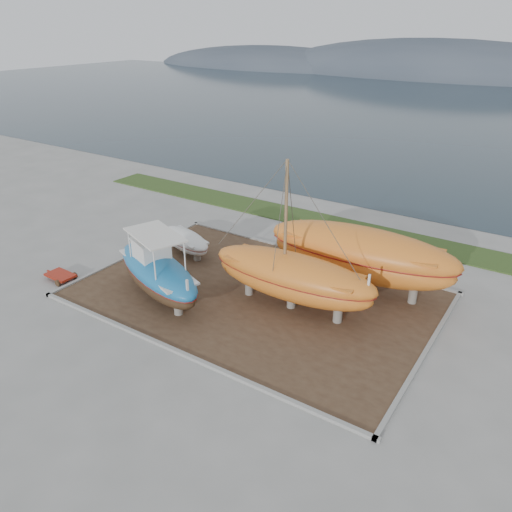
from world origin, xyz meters
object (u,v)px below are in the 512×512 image
Objects in this scene: blue_caique at (157,266)px; white_dinghy at (186,243)px; orange_bare_hull at (359,260)px; red_trailer at (61,277)px; orange_sailboat at (293,239)px.

white_dinghy is at bearing 136.93° from blue_caique.
orange_bare_hull is at bearing 59.28° from blue_caique.
white_dinghy is (-2.37, 4.91, -1.12)m from blue_caique.
blue_caique is at bearing 16.84° from red_trailer.
red_trailer is (-3.65, -6.56, -0.56)m from white_dinghy.
orange_sailboat reaches higher than red_trailer.
white_dinghy is 7.52m from red_trailer.
orange_sailboat is at bearing 6.17° from white_dinghy.
red_trailer is at bearing -153.21° from orange_bare_hull.
orange_sailboat is 4.69m from orange_bare_hull.
orange_sailboat is 3.55× the size of red_trailer.
orange_sailboat reaches higher than white_dinghy.
white_dinghy reaches higher than red_trailer.
red_trailer is (-6.02, -1.65, -1.68)m from blue_caique.
red_trailer is at bearing -99.71° from white_dinghy.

